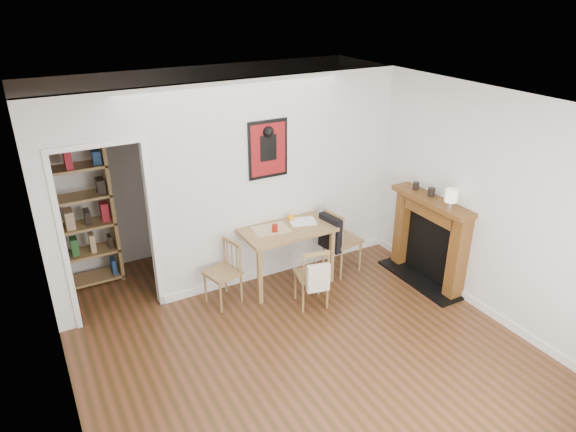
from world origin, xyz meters
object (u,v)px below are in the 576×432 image
chair_front (312,275)px  notebook (303,221)px  fireplace (430,237)px  ceramic_jar_a (431,192)px  red_glass (275,228)px  dining_table (285,233)px  bookshelf (77,212)px  ceramic_jar_b (416,186)px  chair_right (341,240)px  mantel_lamp (451,197)px  orange_fruit (291,218)px  chair_left (222,274)px

chair_front → notebook: size_ratio=2.41×
fireplace → ceramic_jar_a: 0.60m
red_glass → dining_table: bearing=19.0°
bookshelf → ceramic_jar_b: bearing=-24.0°
chair_right → mantel_lamp: (0.79, -1.05, 0.84)m
dining_table → chair_right: bearing=-9.0°
dining_table → bookshelf: bookshelf is taller
chair_right → notebook: size_ratio=2.73×
dining_table → notebook: bearing=3.4°
orange_fruit → notebook: orange_fruit is taller
ceramic_jar_a → dining_table: bearing=154.5°
chair_front → red_glass: bearing=109.5°
bookshelf → fireplace: 4.45m
mantel_lamp → notebook: bearing=137.9°
chair_left → red_glass: 0.84m
chair_front → orange_fruit: bearing=79.9°
dining_table → chair_front: 0.69m
bookshelf → fireplace: size_ratio=1.61×
bookshelf → chair_front: bearing=-38.9°
red_glass → ceramic_jar_b: size_ratio=0.98×
chair_right → bookshelf: bearing=156.2°
fireplace → notebook: (-1.39, 0.87, 0.18)m
chair_left → orange_fruit: (1.05, 0.19, 0.43)m
fireplace → ceramic_jar_b: size_ratio=12.87×
bookshelf → ceramic_jar_a: 4.40m
chair_right → fireplace: fireplace is taller
dining_table → ceramic_jar_a: bearing=-25.5°
ceramic_jar_b → mantel_lamp: bearing=-95.3°
chair_right → ceramic_jar_a: (0.86, -0.66, 0.75)m
dining_table → chair_left: (-0.90, -0.07, -0.29)m
dining_table → mantel_lamp: (1.57, -1.17, 0.61)m
red_glass → mantel_lamp: mantel_lamp is taller
fireplace → red_glass: fireplace is taller
dining_table → orange_fruit: size_ratio=13.09×
dining_table → fireplace: bearing=-27.3°
chair_right → orange_fruit: 0.77m
notebook → fireplace: bearing=-31.9°
chair_right → chair_front: size_ratio=1.13×
red_glass → mantel_lamp: bearing=-32.3°
mantel_lamp → ceramic_jar_a: bearing=79.8°
chair_left → ceramic_jar_a: (2.54, -0.71, 0.81)m
notebook → mantel_lamp: 1.84m
fireplace → ceramic_jar_a: (-0.01, 0.07, 0.60)m
fireplace → mantel_lamp: (-0.08, -0.32, 0.69)m
fireplace → notebook: 1.65m
notebook → ceramic_jar_a: 1.65m
mantel_lamp → orange_fruit: bearing=137.7°
red_glass → orange_fruit: 0.38m
chair_front → ceramic_jar_b: bearing=3.9°
mantel_lamp → ceramic_jar_b: 0.67m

